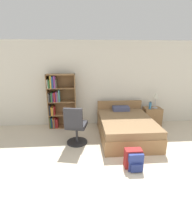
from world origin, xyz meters
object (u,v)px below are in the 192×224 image
table_lamp (156,97)px  backpack_blue (135,162)px  bed (125,127)px  water_bottle (150,106)px  backpack_red (133,159)px  nightstand (152,117)px  office_chair (76,127)px  bookshelf (58,102)px

table_lamp → backpack_blue: table_lamp is taller
bed → table_lamp: bearing=33.7°
water_bottle → backpack_blue: 2.47m
bed → backpack_red: 1.44m
nightstand → table_lamp: (0.06, -0.01, 0.66)m
bed → backpack_blue: (-0.16, -1.51, -0.11)m
table_lamp → backpack_blue: size_ratio=1.35×
water_bottle → office_chair: bearing=-155.5°
bookshelf → table_lamp: (3.01, -0.07, 0.12)m
bookshelf → backpack_blue: 2.98m
table_lamp → backpack_blue: 2.70m
water_bottle → backpack_blue: bearing=-116.4°
backpack_blue → water_bottle: bearing=63.6°
bookshelf → nightstand: (2.95, -0.06, -0.54)m
table_lamp → backpack_blue: bearing=-119.4°
backpack_blue → backpack_red: backpack_red is taller
nightstand → table_lamp: bearing=-13.4°
office_chair → backpack_red: (1.17, -1.05, -0.29)m
bookshelf → backpack_blue: size_ratio=4.54×
bed → nightstand: bearing=35.7°
bookshelf → backpack_red: bookshelf is taller
bed → water_bottle: (0.91, 0.65, 0.41)m
table_lamp → water_bottle: 0.34m
bed → backpack_blue: bearing=-96.1°
nightstand → backpack_blue: nightstand is taller
backpack_red → backpack_blue: bearing=-76.2°
backpack_red → bookshelf: bearing=127.6°
bookshelf → water_bottle: bearing=-3.2°
office_chair → bed: bearing=15.5°
bookshelf → table_lamp: bearing=-1.4°
office_chair → backpack_blue: 1.67m
water_bottle → backpack_blue: (-1.07, -2.16, -0.52)m
bookshelf → table_lamp: 3.01m
table_lamp → water_bottle: (-0.19, -0.08, -0.26)m
office_chair → water_bottle: 2.50m
table_lamp → office_chair: bearing=-155.6°
bookshelf → bed: bearing=-23.1°
office_chair → water_bottle: office_chair is taller
bed → water_bottle: water_bottle is taller
bed → nightstand: bed is taller
backpack_red → water_bottle: bearing=62.3°
bookshelf → backpack_red: (1.72, -2.24, -0.64)m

